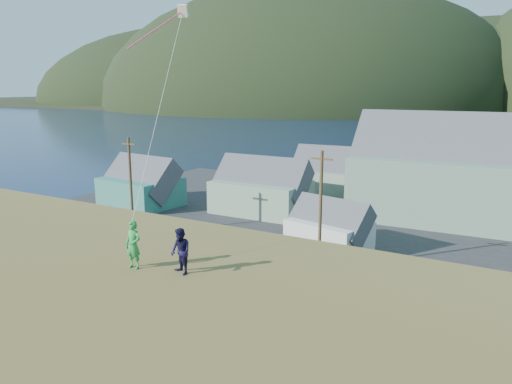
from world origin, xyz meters
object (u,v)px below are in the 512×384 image
shed_palegreen_far (341,176)px  kite_flyer_green (133,245)px  wharf (387,178)px  shed_white (329,227)px  shed_palegreen_near (261,188)px  kite_flyer_navy (181,251)px  shed_teal (141,184)px

shed_palegreen_far → kite_flyer_green: (8.14, -43.09, 5.07)m
wharf → shed_white: 33.98m
wharf → kite_flyer_green: kite_flyer_green is taller
shed_white → kite_flyer_green: bearing=-71.8°
shed_palegreen_near → kite_flyer_green: kite_flyer_green is taller
shed_white → shed_palegreen_near: bearing=156.5°
kite_flyer_green → shed_palegreen_near: bearing=110.0°
shed_white → shed_palegreen_far: size_ratio=0.63×
shed_palegreen_far → kite_flyer_navy: size_ratio=7.42×
wharf → shed_palegreen_near: shed_palegreen_near is taller
shed_palegreen_far → shed_teal: bearing=-146.9°
shed_palegreen_near → wharf: bearing=75.0°
wharf → shed_teal: shed_teal is taller
shed_palegreen_near → shed_white: shed_palegreen_near is taller
shed_palegreen_far → kite_flyer_green: size_ratio=6.95×
kite_flyer_navy → shed_palegreen_far: bearing=126.2°
shed_palegreen_near → shed_white: bearing=-36.7°
shed_palegreen_near → kite_flyer_navy: kite_flyer_navy is taller
shed_teal → shed_palegreen_far: size_ratio=0.80×
shed_teal → kite_flyer_green: 40.21m
shed_teal → kite_flyer_navy: bearing=-38.1°
shed_white → kite_flyer_green: kite_flyer_green is taller
wharf → shed_palegreen_far: shed_palegreen_far is taller
kite_flyer_navy → shed_palegreen_near: bearing=138.1°
kite_flyer_navy → kite_flyer_green: bearing=-144.4°
kite_flyer_navy → wharf: bearing=121.6°
shed_palegreen_far → kite_flyer_green: 44.14m
shed_white → kite_flyer_navy: (4.25, -24.75, 5.94)m
wharf → kite_flyer_navy: bearing=-81.5°
shed_teal → shed_white: bearing=-2.6°
wharf → shed_palegreen_far: bearing=-94.4°
shed_palegreen_far → kite_flyer_green: kite_flyer_green is taller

